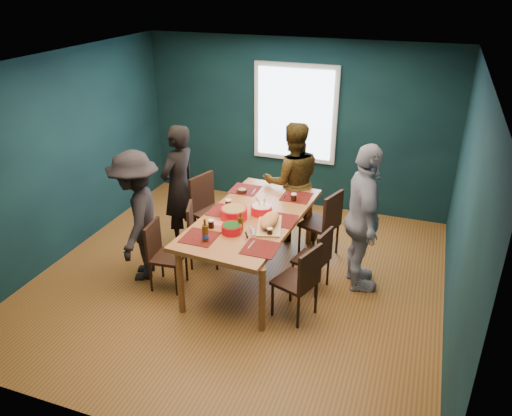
% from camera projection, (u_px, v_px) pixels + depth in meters
% --- Properties ---
extents(room, '(5.01, 5.01, 2.71)m').
position_uv_depth(room, '(246.00, 172.00, 6.08)').
color(room, '#9B652D').
rests_on(room, ground).
extents(dining_table, '(1.28, 2.31, 0.85)m').
position_uv_depth(dining_table, '(252.00, 221.00, 6.22)').
color(dining_table, '#AA6233').
rests_on(dining_table, floor).
extents(chair_left_far, '(0.59, 0.59, 1.03)m').
position_uv_depth(chair_left_far, '(208.00, 205.00, 7.04)').
color(chair_left_far, black).
rests_on(chair_left_far, floor).
extents(chair_left_mid, '(0.50, 0.50, 0.87)m').
position_uv_depth(chair_left_mid, '(198.00, 230.00, 6.56)').
color(chair_left_mid, black).
rests_on(chair_left_mid, floor).
extents(chair_left_near, '(0.42, 0.42, 0.86)m').
position_uv_depth(chair_left_near, '(161.00, 250.00, 6.10)').
color(chair_left_near, black).
rests_on(chair_left_near, floor).
extents(chair_right_far, '(0.56, 0.56, 0.97)m').
position_uv_depth(chair_right_far, '(325.00, 220.00, 6.70)').
color(chair_right_far, black).
rests_on(chair_right_far, floor).
extents(chair_right_mid, '(0.45, 0.45, 0.83)m').
position_uv_depth(chair_right_mid, '(317.00, 256.00, 6.02)').
color(chair_right_mid, black).
rests_on(chair_right_mid, floor).
extents(chair_right_near, '(0.53, 0.53, 0.92)m').
position_uv_depth(chair_right_near, '(302.00, 278.00, 5.50)').
color(chair_right_near, black).
rests_on(chair_right_near, floor).
extents(person_far_left, '(0.55, 0.72, 1.76)m').
position_uv_depth(person_far_left, '(179.00, 187.00, 6.91)').
color(person_far_left, black).
rests_on(person_far_left, floor).
extents(person_back, '(1.05, 0.96, 1.74)m').
position_uv_depth(person_back, '(292.00, 182.00, 7.10)').
color(person_back, black).
rests_on(person_back, floor).
extents(person_right, '(0.78, 1.18, 1.86)m').
position_uv_depth(person_right, '(363.00, 219.00, 5.91)').
color(person_right, white).
rests_on(person_right, floor).
extents(person_near_left, '(0.97, 1.24, 1.69)m').
position_uv_depth(person_near_left, '(137.00, 217.00, 6.16)').
color(person_near_left, black).
rests_on(person_near_left, floor).
extents(bowl_salad, '(0.33, 0.33, 0.14)m').
position_uv_depth(bowl_salad, '(234.00, 213.00, 6.09)').
color(bowl_salad, red).
rests_on(bowl_salad, dining_table).
extents(bowl_dumpling, '(0.27, 0.27, 0.25)m').
position_uv_depth(bowl_dumpling, '(261.00, 209.00, 6.21)').
color(bowl_dumpling, red).
rests_on(bowl_dumpling, dining_table).
extents(bowl_herbs, '(0.24, 0.24, 0.10)m').
position_uv_depth(bowl_herbs, '(232.00, 228.00, 5.76)').
color(bowl_herbs, red).
rests_on(bowl_herbs, dining_table).
extents(cutting_board, '(0.41, 0.70, 0.15)m').
position_uv_depth(cutting_board, '(269.00, 221.00, 5.89)').
color(cutting_board, tan).
rests_on(cutting_board, dining_table).
extents(small_bowl, '(0.13, 0.13, 0.06)m').
position_uv_depth(small_bowl, '(242.00, 191.00, 6.79)').
color(small_bowl, black).
rests_on(small_bowl, dining_table).
extents(beer_bottle_a, '(0.07, 0.07, 0.28)m').
position_uv_depth(beer_bottle_a, '(205.00, 233.00, 5.56)').
color(beer_bottle_a, '#4A2A0D').
rests_on(beer_bottle_a, dining_table).
extents(beer_bottle_b, '(0.06, 0.06, 0.23)m').
position_uv_depth(beer_bottle_b, '(241.00, 223.00, 5.80)').
color(beer_bottle_b, '#4A2A0D').
rests_on(beer_bottle_b, dining_table).
extents(cola_glass_a, '(0.07, 0.07, 0.10)m').
position_uv_depth(cola_glass_a, '(211.00, 223.00, 5.87)').
color(cola_glass_a, black).
rests_on(cola_glass_a, dining_table).
extents(cola_glass_b, '(0.07, 0.07, 0.09)m').
position_uv_depth(cola_glass_b, '(270.00, 231.00, 5.70)').
color(cola_glass_b, black).
rests_on(cola_glass_b, dining_table).
extents(cola_glass_c, '(0.08, 0.08, 0.11)m').
position_uv_depth(cola_glass_c, '(294.00, 197.00, 6.54)').
color(cola_glass_c, black).
rests_on(cola_glass_c, dining_table).
extents(cola_glass_d, '(0.08, 0.08, 0.11)m').
position_uv_depth(cola_glass_d, '(228.00, 203.00, 6.36)').
color(cola_glass_d, black).
rests_on(cola_glass_d, dining_table).
extents(napkin_a, '(0.17, 0.17, 0.00)m').
position_uv_depth(napkin_a, '(284.00, 219.00, 6.10)').
color(napkin_a, '#FF6B73').
rests_on(napkin_a, dining_table).
extents(napkin_b, '(0.13, 0.13, 0.00)m').
position_uv_depth(napkin_b, '(217.00, 223.00, 6.00)').
color(napkin_b, '#FF6B73').
rests_on(napkin_b, dining_table).
extents(napkin_c, '(0.16, 0.16, 0.00)m').
position_uv_depth(napkin_c, '(258.00, 245.00, 5.51)').
color(napkin_c, '#FF6B73').
rests_on(napkin_c, dining_table).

